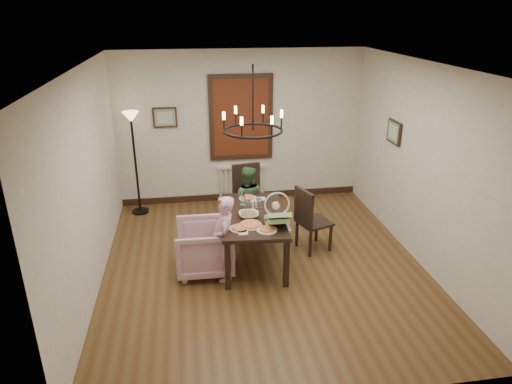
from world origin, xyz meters
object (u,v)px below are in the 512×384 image
object	(u,v)px
armchair	(204,247)
chair_far	(250,198)
drinking_glass	(248,205)
floor_lamp	(136,165)
baby_bouncer	(277,215)
elderly_woman	(225,246)
chair_right	(314,218)
dining_table	(253,219)
seated_man	(247,207)

from	to	relation	value
armchair	chair_far	bearing A→B (deg)	147.68
drinking_glass	floor_lamp	distance (m)	2.51
armchair	baby_bouncer	distance (m)	1.14
elderly_woman	floor_lamp	size ratio (longest dim) A/B	0.55
baby_bouncer	chair_right	bearing A→B (deg)	43.49
baby_bouncer	elderly_woman	bearing A→B (deg)	-177.79
chair_far	armchair	xyz separation A→B (m)	(-0.82, -1.22, -0.18)
armchair	floor_lamp	size ratio (longest dim) A/B	0.44
chair_right	dining_table	bearing A→B (deg)	81.45
armchair	drinking_glass	xyz separation A→B (m)	(0.66, 0.33, 0.45)
baby_bouncer	drinking_glass	distance (m)	0.66
chair_right	armchair	xyz separation A→B (m)	(-1.67, -0.37, -0.15)
dining_table	seated_man	size ratio (longest dim) A/B	1.72
seated_man	drinking_glass	distance (m)	0.78
floor_lamp	chair_far	bearing A→B (deg)	-26.46
chair_right	baby_bouncer	bearing A→B (deg)	111.94
dining_table	chair_right	bearing A→B (deg)	15.34
chair_far	drinking_glass	xyz separation A→B (m)	(-0.15, -0.89, 0.27)
dining_table	chair_far	xyz separation A→B (m)	(0.10, 1.03, -0.11)
chair_far	chair_right	xyz separation A→B (m)	(0.86, -0.85, -0.03)
chair_right	floor_lamp	xyz separation A→B (m)	(-2.74, 1.79, 0.39)
seated_man	chair_right	bearing A→B (deg)	158.52
seated_man	chair_far	bearing A→B (deg)	-97.22
baby_bouncer	armchair	bearing A→B (deg)	168.50
chair_far	elderly_woman	xyz separation A→B (m)	(-0.55, -1.46, -0.05)
armchair	seated_man	size ratio (longest dim) A/B	0.83
dining_table	baby_bouncer	distance (m)	0.56
drinking_glass	elderly_woman	bearing A→B (deg)	-124.75
dining_table	elderly_woman	bearing A→B (deg)	-131.83
dining_table	armchair	bearing A→B (deg)	-160.67
baby_bouncer	drinking_glass	size ratio (longest dim) A/B	3.30
elderly_woman	drinking_glass	xyz separation A→B (m)	(0.40, 0.57, 0.32)
baby_bouncer	floor_lamp	size ratio (longest dim) A/B	0.27
elderly_woman	drinking_glass	distance (m)	0.76
chair_far	seated_man	xyz separation A→B (m)	(-0.07, -0.19, -0.06)
chair_right	elderly_woman	distance (m)	1.53
chair_right	drinking_glass	world-z (taller)	chair_right
drinking_glass	chair_right	bearing A→B (deg)	2.21
dining_table	baby_bouncer	xyz separation A→B (m)	(0.26, -0.43, 0.25)
elderly_woman	armchair	bearing A→B (deg)	-125.70
floor_lamp	drinking_glass	bearing A→B (deg)	-46.61
dining_table	seated_man	world-z (taller)	seated_man
dining_table	chair_far	bearing A→B (deg)	89.06
elderly_woman	dining_table	bearing A→B (deg)	139.74
chair_right	elderly_woman	xyz separation A→B (m)	(-1.41, -0.61, -0.01)
armchair	elderly_woman	size ratio (longest dim) A/B	0.80
chair_far	floor_lamp	xyz separation A→B (m)	(-1.88, 0.94, 0.36)
armchair	drinking_glass	distance (m)	0.87
armchair	seated_man	world-z (taller)	seated_man
armchair	elderly_woman	bearing A→B (deg)	49.58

